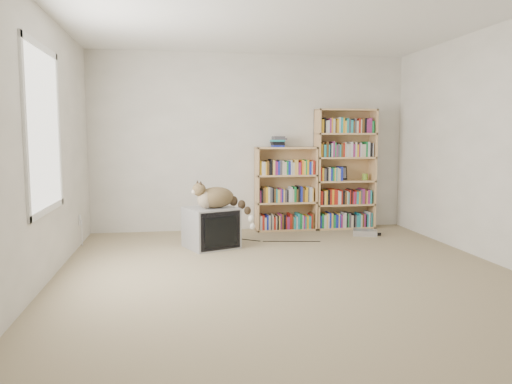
{
  "coord_description": "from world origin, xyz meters",
  "views": [
    {
      "loc": [
        -1.07,
        -4.58,
        1.34
      ],
      "look_at": [
        -0.17,
        1.0,
        0.71
      ],
      "focal_mm": 35.0,
      "sensor_mm": 36.0,
      "label": 1
    }
  ],
  "objects": [
    {
      "name": "floor",
      "position": [
        0.0,
        0.0,
        0.0
      ],
      "size": [
        4.5,
        5.0,
        0.01
      ],
      "primitive_type": "cube",
      "color": "tan",
      "rests_on": "ground"
    },
    {
      "name": "wall_back",
      "position": [
        0.0,
        2.5,
        1.25
      ],
      "size": [
        4.5,
        0.02,
        2.5
      ],
      "primitive_type": "cube",
      "color": "silver",
      "rests_on": "floor"
    },
    {
      "name": "wall_front",
      "position": [
        0.0,
        -2.5,
        1.25
      ],
      "size": [
        4.5,
        0.02,
        2.5
      ],
      "primitive_type": "cube",
      "color": "silver",
      "rests_on": "floor"
    },
    {
      "name": "wall_left",
      "position": [
        -2.25,
        0.0,
        1.25
      ],
      "size": [
        0.02,
        5.0,
        2.5
      ],
      "primitive_type": "cube",
      "color": "silver",
      "rests_on": "floor"
    },
    {
      "name": "wall_right",
      "position": [
        2.25,
        0.0,
        1.25
      ],
      "size": [
        0.02,
        5.0,
        2.5
      ],
      "primitive_type": "cube",
      "color": "silver",
      "rests_on": "floor"
    },
    {
      "name": "ceiling",
      "position": [
        0.0,
        0.0,
        2.5
      ],
      "size": [
        4.5,
        5.0,
        0.02
      ],
      "primitive_type": "cube",
      "color": "white",
      "rests_on": "wall_back"
    },
    {
      "name": "window",
      "position": [
        -2.24,
        0.2,
        1.4
      ],
      "size": [
        0.02,
        1.22,
        1.52
      ],
      "primitive_type": "cube",
      "color": "white",
      "rests_on": "wall_left"
    },
    {
      "name": "crt_tv",
      "position": [
        -0.66,
        1.36,
        0.24
      ],
      "size": [
        0.71,
        0.68,
        0.49
      ],
      "rotation": [
        0.0,
        0.0,
        0.39
      ],
      "color": "#959597",
      "rests_on": "floor"
    },
    {
      "name": "cat",
      "position": [
        -0.54,
        1.31,
        0.58
      ],
      "size": [
        0.76,
        0.47,
        0.55
      ],
      "rotation": [
        0.0,
        0.0,
        0.38
      ],
      "color": "#392617",
      "rests_on": "crt_tv"
    },
    {
      "name": "bookcase_tall",
      "position": [
        1.35,
        2.36,
        0.82
      ],
      "size": [
        0.86,
        0.3,
        1.73
      ],
      "color": "tan",
      "rests_on": "floor"
    },
    {
      "name": "bookcase_short",
      "position": [
        0.48,
        2.36,
        0.54
      ],
      "size": [
        0.86,
        0.3,
        1.19
      ],
      "color": "tan",
      "rests_on": "floor"
    },
    {
      "name": "book_stack",
      "position": [
        0.37,
        2.35,
        1.26
      ],
      "size": [
        0.18,
        0.24,
        0.15
      ],
      "primitive_type": "cube",
      "color": "#A82016",
      "rests_on": "bookcase_short"
    },
    {
      "name": "green_mug",
      "position": [
        1.66,
        2.34,
        0.75
      ],
      "size": [
        0.08,
        0.08,
        0.09
      ],
      "primitive_type": "cylinder",
      "color": "olive",
      "rests_on": "bookcase_tall"
    },
    {
      "name": "framed_print",
      "position": [
        1.34,
        2.44,
        0.8
      ],
      "size": [
        0.15,
        0.05,
        0.2
      ],
      "primitive_type": "cube",
      "rotation": [
        -0.17,
        0.0,
        0.0
      ],
      "color": "black",
      "rests_on": "bookcase_tall"
    },
    {
      "name": "dvd_player",
      "position": [
        1.46,
        1.78,
        0.04
      ],
      "size": [
        0.38,
        0.32,
        0.07
      ],
      "primitive_type": "cube",
      "rotation": [
        0.0,
        0.0,
        -0.35
      ],
      "color": "#BBBBC0",
      "rests_on": "floor"
    },
    {
      "name": "wall_outlet",
      "position": [
        -2.24,
        1.71,
        0.32
      ],
      "size": [
        0.01,
        0.08,
        0.13
      ],
      "primitive_type": "cube",
      "color": "silver",
      "rests_on": "wall_left"
    },
    {
      "name": "floor_cables",
      "position": [
        -0.03,
        1.6,
        0.0
      ],
      "size": [
        1.2,
        0.7,
        0.01
      ],
      "primitive_type": null,
      "color": "black",
      "rests_on": "floor"
    }
  ]
}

